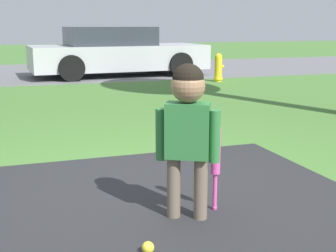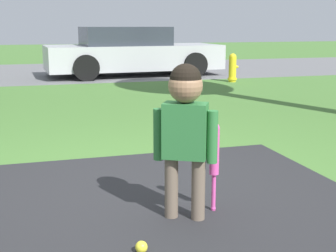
{
  "view_description": "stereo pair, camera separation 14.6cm",
  "coord_description": "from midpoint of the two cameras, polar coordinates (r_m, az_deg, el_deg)",
  "views": [
    {
      "loc": [
        -0.94,
        -3.49,
        1.3
      ],
      "look_at": [
        0.16,
        -0.27,
        0.57
      ],
      "focal_mm": 50.0,
      "sensor_mm": 36.0,
      "label": 1
    },
    {
      "loc": [
        -0.8,
        -3.53,
        1.3
      ],
      "look_at": [
        0.16,
        -0.27,
        0.57
      ],
      "focal_mm": 50.0,
      "sensor_mm": 36.0,
      "label": 2
    }
  ],
  "objects": [
    {
      "name": "street_strip",
      "position": [
        13.71,
        -15.37,
        6.34
      ],
      "size": [
        40.0,
        6.0,
        0.01
      ],
      "color": "slate",
      "rests_on": "ground"
    },
    {
      "name": "baseball_bat",
      "position": [
        3.29,
        4.57,
        -3.44
      ],
      "size": [
        0.07,
        0.07,
        0.64
      ],
      "color": "#E54CA5",
      "rests_on": "ground"
    },
    {
      "name": "fire_hydrant",
      "position": [
        11.07,
        5.78,
        7.08
      ],
      "size": [
        0.24,
        0.22,
        0.66
      ],
      "color": "yellow",
      "rests_on": "ground"
    },
    {
      "name": "child",
      "position": [
        3.08,
        1.06,
        0.72
      ],
      "size": [
        0.39,
        0.28,
        1.06
      ],
      "rotation": [
        0.0,
        0.0,
        -0.5
      ],
      "color": "#6B5B4C",
      "rests_on": "ground"
    },
    {
      "name": "sports_ball",
      "position": [
        2.81,
        -4.0,
        -14.58
      ],
      "size": [
        0.07,
        0.07,
        0.07
      ],
      "color": "yellow",
      "rests_on": "ground"
    },
    {
      "name": "ground_plane",
      "position": [
        3.84,
        -4.77,
        -7.65
      ],
      "size": [
        60.0,
        60.0,
        0.0
      ],
      "primitive_type": "plane",
      "color": "#477533"
    },
    {
      "name": "parked_car",
      "position": [
        12.41,
        -6.65,
        8.89
      ],
      "size": [
        4.56,
        2.13,
        1.26
      ],
      "rotation": [
        0.0,
        0.0,
        0.04
      ],
      "color": "#B7B7BC",
      "rests_on": "ground"
    }
  ]
}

